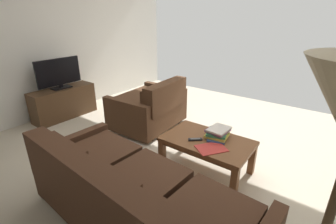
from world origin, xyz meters
name	(u,v)px	position (x,y,z in m)	size (l,w,h in m)	color
ground_plane	(193,154)	(0.00, 0.00, 0.00)	(5.77, 5.44, 0.01)	beige
wall_right	(59,37)	(2.88, 0.00, 1.37)	(0.12, 5.44, 2.73)	white
sofa_main	(132,200)	(-0.24, 1.40, 0.35)	(2.15, 1.00, 0.80)	black
loveseat_near	(150,107)	(1.01, -0.29, 0.35)	(0.93, 1.14, 0.82)	black
coffee_table	(207,145)	(-0.32, 0.24, 0.35)	(1.01, 0.62, 0.42)	brown
tv_stand	(64,103)	(2.54, 0.32, 0.27)	(0.38, 1.11, 0.55)	#4C331E
flat_tv	(59,73)	(2.54, 0.32, 0.82)	(0.20, 0.78, 0.52)	black
book_stack	(217,133)	(-0.38, 0.13, 0.48)	(0.29, 0.34, 0.12)	#385693
tv_remote	(195,139)	(-0.21, 0.33, 0.43)	(0.15, 0.14, 0.02)	black
loose_magazine	(211,148)	(-0.44, 0.39, 0.43)	(0.23, 0.31, 0.01)	#C63833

